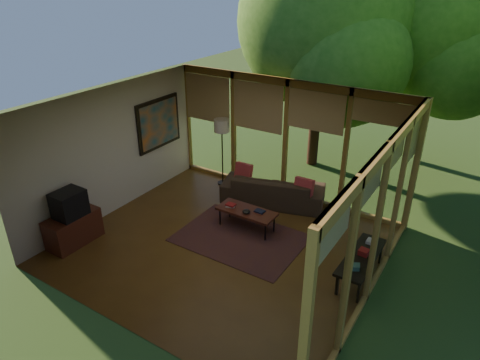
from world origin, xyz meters
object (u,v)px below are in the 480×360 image
Objects in this scene: sofa at (273,189)px; floor_lamp at (222,129)px; media_cabinet at (73,229)px; side_console at (356,256)px; television at (69,204)px; coffee_table at (247,212)px.

sofa is 1.85m from floor_lamp.
media_cabinet is 0.71× the size of side_console.
sofa is 4.08× the size of television.
coffee_table is at bearing 76.90° from sofa.
floor_lamp is 2.34m from coffee_table.
sofa reaches higher than coffee_table.
television reaches higher than sofa.
coffee_table is (0.07, -1.24, 0.06)m from sofa.
television is at bearing -104.91° from floor_lamp.
media_cabinet reaches higher than side_console.
sofa is 1.87× the size of coffee_table.
sofa is at bearing -6.83° from floor_lamp.
floor_lamp is at bearing 74.80° from media_cabinet.
floor_lamp reaches higher than coffee_table.
floor_lamp is (0.96, 3.60, 0.56)m from television.
sofa is 1.25m from coffee_table.
media_cabinet is at bearing 180.00° from television.
sofa is at bearing 93.22° from coffee_table.
floor_lamp is 4.37m from side_console.
sofa is 4.24m from television.
television is 3.77m from floor_lamp.
floor_lamp reaches higher than sofa.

